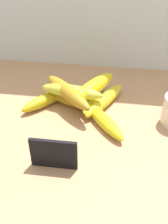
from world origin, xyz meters
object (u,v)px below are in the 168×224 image
object	(u,v)px
chalkboard_sign	(54,155)
banana_0	(49,98)
banana_6	(93,87)
banana_1	(73,101)
banana_3	(104,100)
banana_4	(93,98)
banana_5	(72,92)
banana_7	(68,92)
banana_2	(106,121)

from	to	relation	value
chalkboard_sign	banana_0	bearing A→B (deg)	105.75
banana_6	chalkboard_sign	bearing A→B (deg)	-103.24
banana_1	banana_3	size ratio (longest dim) A/B	0.83
banana_4	banana_5	world-z (taller)	banana_5
banana_0	banana_7	distance (cm)	7.57
banana_1	banana_3	distance (cm)	9.38
chalkboard_sign	banana_6	bearing A→B (deg)	76.76
banana_2	banana_4	size ratio (longest dim) A/B	1.04
banana_2	banana_5	xyz separation A→B (cm)	(-10.48, 7.44, 3.88)
banana_0	banana_4	xyz separation A→B (cm)	(13.33, 1.94, -0.06)
banana_0	banana_4	world-z (taller)	banana_0
banana_6	banana_7	bearing A→B (deg)	-153.12
banana_3	banana_5	world-z (taller)	banana_5
banana_4	banana_6	distance (cm)	3.99
banana_3	banana_4	bearing A→B (deg)	165.74
chalkboard_sign	banana_4	xyz separation A→B (cm)	(6.38, 26.59, -2.04)
banana_1	banana_7	size ratio (longest dim) A/B	0.78
chalkboard_sign	banana_2	bearing A→B (deg)	55.82
banana_6	banana_4	bearing A→B (deg)	44.90
banana_1	chalkboard_sign	bearing A→B (deg)	-91.26
banana_1	banana_5	world-z (taller)	banana_5
banana_6	banana_7	xyz separation A→B (cm)	(-6.96, -3.53, 0.03)
banana_0	banana_2	bearing A→B (deg)	-25.69
banana_1	banana_2	size ratio (longest dim) A/B	0.93
banana_0	banana_1	xyz separation A→B (cm)	(7.49, -0.33, 0.01)
banana_7	banana_5	bearing A→B (deg)	27.18
banana_7	banana_4	bearing A→B (deg)	27.39
banana_0	banana_5	bearing A→B (deg)	-8.88
banana_2	banana_5	world-z (taller)	banana_5
banana_2	banana_0	bearing A→B (deg)	154.31
banana_1	banana_4	world-z (taller)	banana_1
banana_0	banana_3	xyz separation A→B (cm)	(16.77, 1.06, 0.04)
chalkboard_sign	banana_1	size ratio (longest dim) A/B	0.67
banana_1	banana_4	size ratio (longest dim) A/B	0.96
banana_1	banana_7	world-z (taller)	banana_7
chalkboard_sign	banana_4	size ratio (longest dim) A/B	0.65
chalkboard_sign	banana_3	size ratio (longest dim) A/B	0.56
chalkboard_sign	banana_5	xyz separation A→B (cm)	(0.43, 23.50, 1.87)
banana_0	banana_6	size ratio (longest dim) A/B	1.03
banana_0	banana_5	distance (cm)	8.41
banana_5	banana_1	bearing A→B (deg)	82.57
banana_1	banana_2	distance (cm)	13.25
banana_1	banana_6	xyz separation A→B (cm)	(5.68, 2.11, 3.92)
banana_1	banana_4	bearing A→B (deg)	21.23
banana_2	banana_3	bearing A→B (deg)	96.46
banana_0	banana_3	bearing A→B (deg)	3.63
banana_1	banana_2	xyz separation A→B (cm)	(10.37, -8.25, -0.03)
banana_3	banana_6	distance (cm)	5.34
chalkboard_sign	banana_7	xyz separation A→B (cm)	(-0.74, 22.90, 1.98)
banana_4	banana_2	bearing A→B (deg)	-66.74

